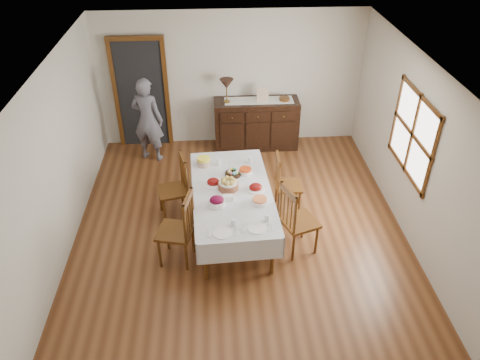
{
  "coord_description": "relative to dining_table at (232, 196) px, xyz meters",
  "views": [
    {
      "loc": [
        -0.34,
        -5.41,
        4.69
      ],
      "look_at": [
        0.0,
        0.1,
        0.95
      ],
      "focal_mm": 35.0,
      "sensor_mm": 36.0,
      "label": 1
    }
  ],
  "objects": [
    {
      "name": "bread_basket",
      "position": [
        -0.05,
        0.05,
        0.17
      ],
      "size": [
        0.3,
        0.3,
        0.17
      ],
      "color": "brown",
      "rests_on": "dining_table"
    },
    {
      "name": "person",
      "position": [
        -1.44,
        2.27,
        0.18
      ],
      "size": [
        0.62,
        0.49,
        1.72
      ],
      "primitive_type": "imported",
      "rotation": [
        0.0,
        0.0,
        2.83
      ],
      "color": "slate",
      "rests_on": "ground"
    },
    {
      "name": "picture_frame",
      "position": [
        0.7,
        2.57,
        0.43
      ],
      "size": [
        0.22,
        0.08,
        0.28
      ],
      "color": "tan",
      "rests_on": "sideboard"
    },
    {
      "name": "deco_bowl",
      "position": [
        1.12,
        2.6,
        0.32
      ],
      "size": [
        0.2,
        0.2,
        0.06
      ],
      "color": "#502D10",
      "rests_on": "sideboard"
    },
    {
      "name": "chair_left_far",
      "position": [
        -0.85,
        0.48,
        -0.14
      ],
      "size": [
        0.54,
        0.54,
        1.06
      ],
      "rotation": [
        0.0,
        0.0,
        -1.32
      ],
      "color": "#502D10",
      "rests_on": "ground"
    },
    {
      "name": "sideboard",
      "position": [
        0.6,
        2.61,
        -0.19
      ],
      "size": [
        1.62,
        0.58,
        0.97
      ],
      "color": "black",
      "rests_on": "ground"
    },
    {
      "name": "ham_platter_a",
      "position": [
        -0.26,
        0.18,
        0.12
      ],
      "size": [
        0.31,
        0.31,
        0.11
      ],
      "color": "white",
      "rests_on": "dining_table"
    },
    {
      "name": "egg_basket",
      "position": [
        0.04,
        0.4,
        0.13
      ],
      "size": [
        0.24,
        0.24,
        0.1
      ],
      "color": "black",
      "rests_on": "dining_table"
    },
    {
      "name": "chair_right_near",
      "position": [
        0.88,
        -0.47,
        -0.11
      ],
      "size": [
        0.6,
        0.6,
        1.12
      ],
      "rotation": [
        0.0,
        0.0,
        1.93
      ],
      "color": "#502D10",
      "rests_on": "ground"
    },
    {
      "name": "chair_left_near",
      "position": [
        -0.75,
        -0.57,
        -0.11
      ],
      "size": [
        0.56,
        0.56,
        1.12
      ],
      "rotation": [
        0.0,
        0.0,
        -1.8
      ],
      "color": "#502D10",
      "rests_on": "ground"
    },
    {
      "name": "runner",
      "position": [
        0.64,
        2.63,
        0.3
      ],
      "size": [
        1.3,
        0.35,
        0.01
      ],
      "color": "white",
      "rests_on": "sideboard"
    },
    {
      "name": "dining_table",
      "position": [
        0.0,
        0.0,
        0.0
      ],
      "size": [
        1.25,
        2.29,
        0.77
      ],
      "rotation": [
        0.0,
        0.0,
        0.05
      ],
      "color": "silver",
      "rests_on": "ground"
    },
    {
      "name": "glass_far_a",
      "position": [
        -0.17,
        0.7,
        0.14
      ],
      "size": [
        0.06,
        0.06,
        0.11
      ],
      "color": "white",
      "rests_on": "dining_table"
    },
    {
      "name": "carrot_bowl",
      "position": [
        0.23,
        0.44,
        0.13
      ],
      "size": [
        0.2,
        0.2,
        0.09
      ],
      "color": "white",
      "rests_on": "dining_table"
    },
    {
      "name": "butter_dish",
      "position": [
        -0.06,
        -0.22,
        0.13
      ],
      "size": [
        0.14,
        0.1,
        0.07
      ],
      "color": "white",
      "rests_on": "dining_table"
    },
    {
      "name": "casserole_dish",
      "position": [
        0.37,
        -0.33,
        0.13
      ],
      "size": [
        0.23,
        0.23,
        0.08
      ],
      "color": "white",
      "rests_on": "dining_table"
    },
    {
      "name": "ham_platter_b",
      "position": [
        0.35,
        0.01,
        0.12
      ],
      "size": [
        0.27,
        0.27,
        0.11
      ],
      "color": "white",
      "rests_on": "dining_table"
    },
    {
      "name": "glass_far_b",
      "position": [
        0.32,
        0.74,
        0.15
      ],
      "size": [
        0.07,
        0.07,
        0.11
      ],
      "color": "white",
      "rests_on": "dining_table"
    },
    {
      "name": "beet_bowl",
      "position": [
        -0.22,
        -0.34,
        0.16
      ],
      "size": [
        0.24,
        0.24,
        0.15
      ],
      "color": "white",
      "rests_on": "dining_table"
    },
    {
      "name": "setting_right",
      "position": [
        0.33,
        -0.82,
        0.11
      ],
      "size": [
        0.43,
        0.31,
        0.1
      ],
      "color": "white",
      "rests_on": "dining_table"
    },
    {
      "name": "ground",
      "position": [
        0.12,
        -0.11,
        -0.68
      ],
      "size": [
        6.0,
        6.0,
        0.0
      ],
      "primitive_type": "plane",
      "color": "brown"
    },
    {
      "name": "chair_right_far",
      "position": [
        0.87,
        0.54,
        -0.18
      ],
      "size": [
        0.42,
        0.42,
        0.99
      ],
      "rotation": [
        0.0,
        0.0,
        1.55
      ],
      "color": "#502D10",
      "rests_on": "ground"
    },
    {
      "name": "pineapple_bowl",
      "position": [
        -0.4,
        0.72,
        0.16
      ],
      "size": [
        0.21,
        0.21,
        0.13
      ],
      "color": "tan",
      "rests_on": "dining_table"
    },
    {
      "name": "room_shell",
      "position": [
        -0.03,
        0.32,
        0.96
      ],
      "size": [
        5.02,
        6.02,
        2.65
      ],
      "color": "silver",
      "rests_on": "ground"
    },
    {
      "name": "table_lamp",
      "position": [
        0.03,
        2.58,
        0.65
      ],
      "size": [
        0.26,
        0.26,
        0.46
      ],
      "color": "brown",
      "rests_on": "sideboard"
    },
    {
      "name": "setting_left",
      "position": [
        -0.12,
        -0.89,
        0.11
      ],
      "size": [
        0.43,
        0.31,
        0.1
      ],
      "color": "white",
      "rests_on": "dining_table"
    }
  ]
}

